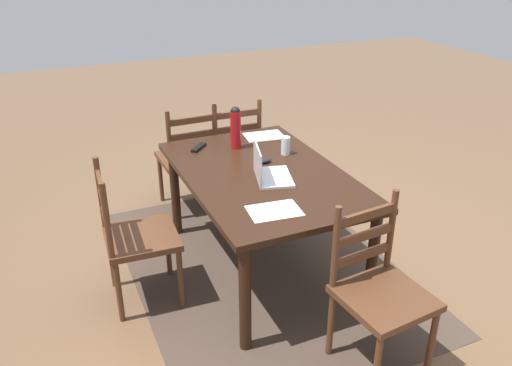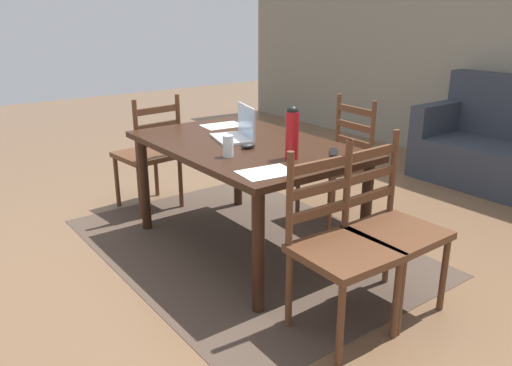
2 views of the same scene
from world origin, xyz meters
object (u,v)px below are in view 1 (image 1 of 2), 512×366
at_px(chair_right_far, 188,159).
at_px(chair_far_head, 135,237).
at_px(tv_remote, 199,147).
at_px(dining_table, 262,184).
at_px(drinking_glass, 286,146).
at_px(water_bottle, 235,127).
at_px(chair_right_near, 232,151).
at_px(computer_mouse, 264,161).
at_px(chair_left_near, 380,292).
at_px(laptop, 267,171).

bearing_deg(chair_right_far, chair_far_head, 147.79).
bearing_deg(tv_remote, dining_table, 159.25).
distance_m(dining_table, drinking_glass, 0.38).
bearing_deg(chair_right_far, water_bottle, -161.74).
bearing_deg(chair_right_near, drinking_glass, -174.76).
xyz_separation_m(chair_right_near, computer_mouse, (-0.94, 0.13, 0.30)).
xyz_separation_m(dining_table, chair_left_near, (-1.07, -0.20, -0.20)).
distance_m(chair_right_near, drinking_glass, 0.93).
bearing_deg(dining_table, water_bottle, 0.14).
distance_m(chair_left_near, chair_far_head, 1.51).
xyz_separation_m(dining_table, drinking_glass, (0.21, -0.28, 0.15)).
height_order(chair_far_head, drinking_glass, chair_far_head).
xyz_separation_m(chair_right_far, computer_mouse, (-0.94, -0.27, 0.30)).
bearing_deg(chair_left_near, chair_far_head, 44.90).
distance_m(laptop, tv_remote, 0.71).
xyz_separation_m(chair_right_far, drinking_glass, (-0.86, -0.48, 0.35)).
bearing_deg(computer_mouse, chair_right_near, -0.41).
height_order(chair_left_near, chair_far_head, same).
xyz_separation_m(chair_left_near, computer_mouse, (1.20, 0.12, 0.30)).
xyz_separation_m(chair_far_head, drinking_glass, (0.21, -1.15, 0.35)).
bearing_deg(computer_mouse, drinking_glass, -61.00).
xyz_separation_m(chair_right_near, tv_remote, (-0.51, 0.46, 0.30)).
bearing_deg(tv_remote, drinking_glass, -168.32).
relative_size(dining_table, chair_far_head, 1.65).
height_order(dining_table, tv_remote, tv_remote).
bearing_deg(chair_far_head, computer_mouse, -82.21).
bearing_deg(chair_left_near, chair_right_far, 10.49).
xyz_separation_m(chair_right_near, chair_left_near, (-2.14, 0.00, 0.00)).
xyz_separation_m(chair_right_far, water_bottle, (-0.60, -0.20, 0.45)).
height_order(dining_table, chair_far_head, chair_far_head).
distance_m(chair_right_near, water_bottle, 0.78).
height_order(computer_mouse, tv_remote, computer_mouse).
relative_size(dining_table, laptop, 4.24).
distance_m(laptop, drinking_glass, 0.44).
bearing_deg(dining_table, chair_left_near, -169.60).
xyz_separation_m(dining_table, tv_remote, (0.56, 0.26, 0.10)).
height_order(chair_right_near, chair_right_far, same).
bearing_deg(chair_left_near, tv_remote, 15.54).
relative_size(dining_table, water_bottle, 5.00).
distance_m(chair_right_far, laptop, 1.24).
distance_m(dining_table, chair_far_head, 0.90).
height_order(water_bottle, drinking_glass, water_bottle).
relative_size(water_bottle, computer_mouse, 3.13).
bearing_deg(chair_right_far, chair_right_near, -90.00).
bearing_deg(computer_mouse, tv_remote, 44.88).
height_order(chair_left_near, drinking_glass, chair_left_near).
bearing_deg(laptop, computer_mouse, -21.03).
distance_m(dining_table, tv_remote, 0.62).
bearing_deg(chair_right_near, tv_remote, 138.26).
bearing_deg(chair_left_near, laptop, 12.62).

